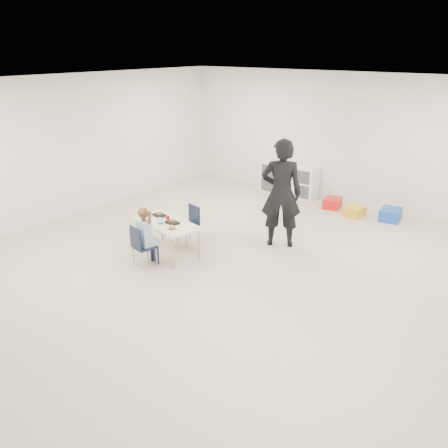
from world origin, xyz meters
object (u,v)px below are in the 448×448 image
Objects in this scene: table at (167,238)px; cubby_shelf at (289,180)px; chair_near at (144,246)px; adult at (281,193)px; child at (143,234)px.

table is 0.95× the size of cubby_shelf.
adult reaches higher than chair_near.
chair_near is 4.76m from cubby_shelf.
chair_near is 0.36× the size of adult.
child reaches higher than table.
child is 2.42m from adult.
child is at bearing -88.14° from cubby_shelf.
cubby_shelf is (-0.13, 4.21, 0.06)m from table.
child is at bearing 0.00° from chair_near.
table is at bearing 105.87° from chair_near.
table is 1.25× the size of child.
cubby_shelf is (-0.15, 4.76, 0.01)m from chair_near.
adult is (1.26, 2.03, 0.60)m from chair_near.
table is 0.55m from chair_near.
adult is (1.26, 2.03, 0.41)m from child.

